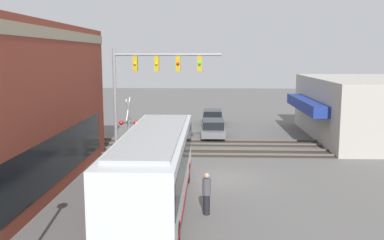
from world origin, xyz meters
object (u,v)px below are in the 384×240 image
at_px(parked_car_black, 213,118).
at_px(city_bus, 155,166).
at_px(crossing_signal, 129,123).
at_px(pedestrian_near_bus, 207,193).
at_px(parked_car_grey, 213,129).

bearing_deg(parked_car_black, city_bus, 173.19).
bearing_deg(crossing_signal, city_bus, -162.22).
relative_size(city_bus, parked_car_black, 2.54).
xyz_separation_m(city_bus, pedestrian_near_bus, (-0.74, -2.16, -0.92)).
height_order(crossing_signal, pedestrian_near_bus, crossing_signal).
bearing_deg(city_bus, parked_car_grey, -9.31).
bearing_deg(parked_car_grey, city_bus, 170.69).
bearing_deg(crossing_signal, parked_car_black, -21.09).
bearing_deg(parked_car_black, crossing_signal, 158.91).
height_order(parked_car_black, pedestrian_near_bus, pedestrian_near_bus).
bearing_deg(city_bus, parked_car_black, -6.81).
height_order(city_bus, pedestrian_near_bus, city_bus).
bearing_deg(parked_car_grey, crossing_signal, 145.65).
distance_m(crossing_signal, parked_car_grey, 9.42).
xyz_separation_m(parked_car_grey, pedestrian_near_bus, (-16.59, 0.44, 0.24)).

